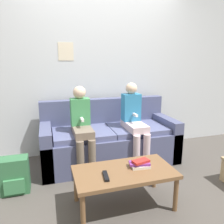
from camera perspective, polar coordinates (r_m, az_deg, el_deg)
The scene contains 9 objects.
ground_plane at distance 2.82m, azimuth 2.26°, elevation -16.61°, with size 10.00×10.00×0.00m, color #4C4742.
wall_back at distance 3.40m, azimuth -3.08°, elevation 11.40°, with size 8.00×0.06×2.60m.
couch at distance 3.13m, azimuth -0.72°, elevation -7.50°, with size 1.85×0.78×0.86m.
coffee_table at distance 2.19m, azimuth 3.24°, elevation -15.96°, with size 0.96×0.51×0.38m.
person_left at distance 2.77m, azimuth -7.85°, elevation -3.43°, with size 0.24×0.54×1.10m.
person_right at distance 2.96m, azimuth 5.83°, elevation -2.15°, with size 0.24×0.54×1.12m.
tv_remote at distance 2.05m, azimuth -1.63°, elevation -16.36°, with size 0.06×0.17×0.02m.
book_stack at distance 2.23m, azimuth 7.36°, elevation -13.26°, with size 0.22×0.15×0.07m.
backpack at distance 2.67m, azimuth -24.03°, elevation -14.91°, with size 0.29×0.21×0.40m.
Camera 1 is at (-0.81, -2.32, 1.40)m, focal length 35.00 mm.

